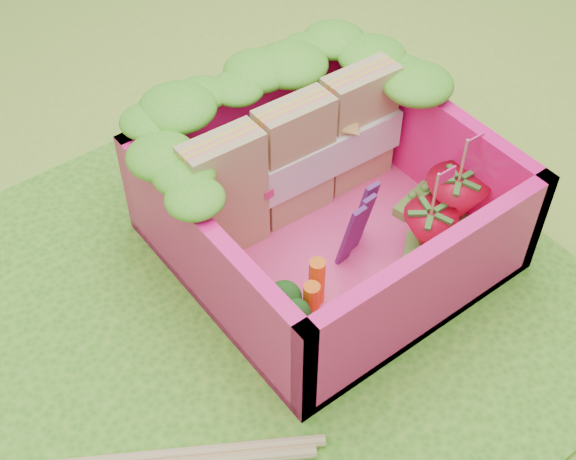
% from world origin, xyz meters
% --- Properties ---
extents(ground, '(14.00, 14.00, 0.00)m').
position_xyz_m(ground, '(0.00, 0.00, 0.00)').
color(ground, '#8FC838').
rests_on(ground, ground).
extents(placemat, '(2.60, 2.60, 0.03)m').
position_xyz_m(placemat, '(0.00, 0.00, 0.01)').
color(placemat, '#489A22').
rests_on(placemat, ground).
extents(bento_floor, '(1.30, 1.30, 0.05)m').
position_xyz_m(bento_floor, '(0.44, 0.06, 0.06)').
color(bento_floor, '#F43E87').
rests_on(bento_floor, placemat).
extents(bento_box, '(1.30, 1.30, 0.55)m').
position_xyz_m(bento_box, '(0.44, 0.06, 0.31)').
color(bento_box, '#FF157E').
rests_on(bento_box, placemat).
extents(lettuce_ruffle, '(1.43, 0.76, 0.11)m').
position_xyz_m(lettuce_ruffle, '(0.44, 0.52, 0.64)').
color(lettuce_ruffle, '#3F9C1C').
rests_on(lettuce_ruffle, bento_box).
extents(sandwich_stack, '(1.11, 0.22, 0.61)m').
position_xyz_m(sandwich_stack, '(0.45, 0.30, 0.38)').
color(sandwich_stack, tan).
rests_on(sandwich_stack, bento_floor).
extents(broccoli, '(0.33, 0.33, 0.26)m').
position_xyz_m(broccoli, '(-0.06, -0.22, 0.26)').
color(broccoli, '#699648').
rests_on(broccoli, bento_floor).
extents(carrot_sticks, '(0.16, 0.15, 0.24)m').
position_xyz_m(carrot_sticks, '(0.14, -0.22, 0.20)').
color(carrot_sticks, orange).
rests_on(carrot_sticks, bento_floor).
extents(purple_wedges, '(0.21, 0.10, 0.38)m').
position_xyz_m(purple_wedges, '(0.49, -0.09, 0.27)').
color(purple_wedges, '#481957').
rests_on(purple_wedges, bento_floor).
extents(strawberry_left, '(0.24, 0.24, 0.48)m').
position_xyz_m(strawberry_left, '(0.74, -0.27, 0.21)').
color(strawberry_left, '#B80B20').
rests_on(strawberry_left, bento_floor).
extents(strawberry_right, '(0.28, 0.28, 0.52)m').
position_xyz_m(strawberry_right, '(0.94, -0.23, 0.23)').
color(strawberry_right, '#B80B20').
rests_on(strawberry_right, bento_floor).
extents(snap_peas, '(0.61, 0.47, 0.05)m').
position_xyz_m(snap_peas, '(0.84, -0.17, 0.11)').
color(snap_peas, '#51A232').
rests_on(snap_peas, bento_floor).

